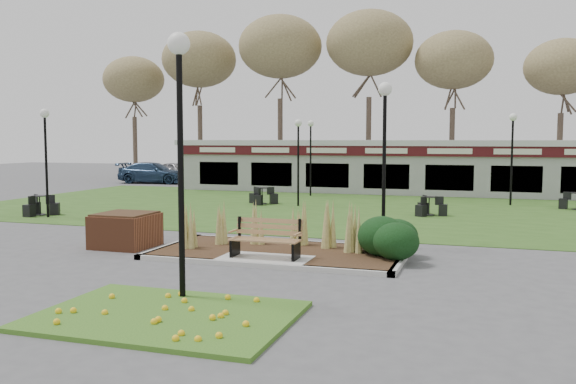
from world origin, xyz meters
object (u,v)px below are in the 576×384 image
(lamp_post_far_right, at_px, (512,139))
(park_bench, at_px, (266,238))
(lamp_post_near_left, at_px, (180,107))
(bistro_set_b, at_px, (262,198))
(car_silver, at_px, (176,170))
(bistro_set_d, at_px, (429,209))
(lamp_post_mid_right, at_px, (298,143))
(brick_planter, at_px, (126,230))
(bistro_set_a, at_px, (40,209))
(lamp_post_far_left, at_px, (311,141))
(lamp_post_near_right, at_px, (385,128))
(lamp_post_mid_left, at_px, (45,139))
(car_black, at_px, (251,172))
(car_blue, at_px, (154,173))
(food_pavilion, at_px, (391,166))

(lamp_post_far_right, bearing_deg, park_bench, -111.77)
(lamp_post_near_left, height_order, bistro_set_b, lamp_post_near_left)
(lamp_post_far_right, distance_m, car_silver, 25.87)
(park_bench, bearing_deg, bistro_set_d, 74.22)
(lamp_post_far_right, bearing_deg, lamp_post_mid_right, -160.14)
(lamp_post_mid_right, relative_size, car_silver, 1.04)
(brick_planter, distance_m, bistro_set_a, 8.61)
(lamp_post_far_left, bearing_deg, bistro_set_d, -44.20)
(bistro_set_b, relative_size, bistro_set_d, 1.03)
(lamp_post_near_right, bearing_deg, brick_planter, -161.92)
(lamp_post_mid_left, xyz_separation_m, bistro_set_d, (13.64, 5.06, -2.72))
(lamp_post_near_left, height_order, lamp_post_near_right, lamp_post_near_left)
(lamp_post_near_left, height_order, lamp_post_far_left, lamp_post_near_left)
(park_bench, xyz_separation_m, lamp_post_near_right, (2.34, 2.95, 2.69))
(lamp_post_far_left, bearing_deg, lamp_post_near_right, -66.39)
(park_bench, relative_size, bistro_set_b, 1.21)
(brick_planter, height_order, lamp_post_mid_left, lamp_post_mid_left)
(lamp_post_mid_right, bearing_deg, car_silver, 133.51)
(park_bench, bearing_deg, car_silver, 122.37)
(park_bench, height_order, lamp_post_mid_right, lamp_post_mid_right)
(lamp_post_near_left, distance_m, bistro_set_b, 16.83)
(lamp_post_mid_left, bearing_deg, lamp_post_near_left, -40.79)
(brick_planter, distance_m, lamp_post_near_left, 6.83)
(lamp_post_near_right, distance_m, lamp_post_mid_left, 13.27)
(lamp_post_mid_right, xyz_separation_m, bistro_set_d, (5.79, -1.59, -2.52))
(bistro_set_d, bearing_deg, lamp_post_far_left, 135.80)
(bistro_set_a, relative_size, car_black, 0.33)
(lamp_post_near_right, relative_size, lamp_post_far_right, 1.10)
(lamp_post_near_right, relative_size, bistro_set_b, 3.21)
(car_silver, relative_size, car_blue, 0.77)
(lamp_post_near_right, distance_m, car_silver, 30.75)
(lamp_post_mid_left, relative_size, lamp_post_far_right, 1.00)
(park_bench, xyz_separation_m, brick_planter, (-4.40, 0.75, -0.11))
(brick_planter, xyz_separation_m, bistro_set_a, (-7.05, 4.94, -0.20))
(food_pavilion, distance_m, car_blue, 16.41)
(brick_planter, xyz_separation_m, food_pavilion, (4.40, 18.96, 1.00))
(lamp_post_near_left, height_order, bistro_set_d, lamp_post_near_left)
(lamp_post_far_right, distance_m, car_black, 19.37)
(food_pavilion, xyz_separation_m, car_blue, (-16.20, 2.55, -0.78))
(brick_planter, relative_size, car_blue, 0.31)
(lamp_post_near_left, xyz_separation_m, lamp_post_mid_right, (-2.60, 15.67, -0.76))
(lamp_post_near_right, bearing_deg, lamp_post_far_left, 113.61)
(lamp_post_near_right, relative_size, lamp_post_mid_right, 1.18)
(brick_planter, bearing_deg, car_blue, 118.74)
(lamp_post_far_left, relative_size, bistro_set_d, 2.89)
(lamp_post_near_right, bearing_deg, lamp_post_mid_left, 169.95)
(lamp_post_near_left, height_order, bistro_set_a, lamp_post_near_left)
(food_pavilion, bearing_deg, bistro_set_a, -129.24)
(brick_planter, height_order, lamp_post_far_left, lamp_post_far_left)
(brick_planter, relative_size, bistro_set_a, 1.05)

